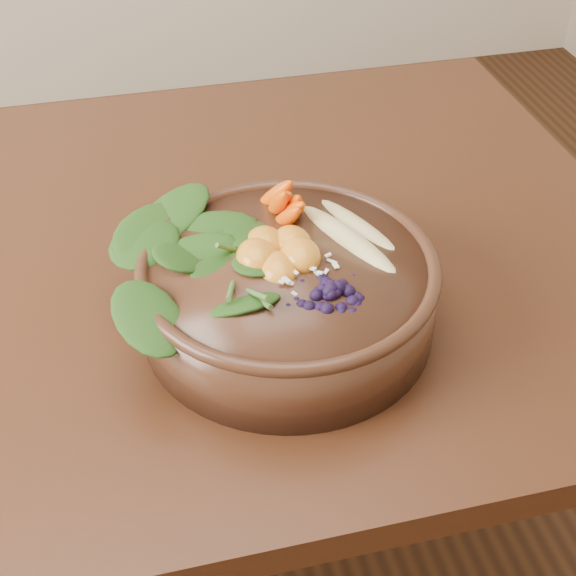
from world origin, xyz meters
name	(u,v)px	position (x,y,z in m)	size (l,w,h in m)	color
dining_table	(37,326)	(0.00, 0.00, 0.66)	(1.60, 0.90, 0.75)	#331C0C
stoneware_bowl	(288,295)	(0.30, -0.17, 0.79)	(0.33, 0.33, 0.09)	#452616
kale_heap	(213,232)	(0.22, -0.13, 0.86)	(0.21, 0.19, 0.05)	#274F16
carrot_cluster	(283,175)	(0.32, -0.07, 0.88)	(0.07, 0.07, 0.09)	#FC5903
banana_halves	(353,219)	(0.38, -0.13, 0.85)	(0.12, 0.19, 0.03)	#E0CC84
mandarin_cluster	(278,241)	(0.29, -0.15, 0.86)	(0.09, 0.10, 0.04)	orange
blueberry_pile	(331,278)	(0.33, -0.23, 0.86)	(0.15, 0.11, 0.05)	black
coconut_flakes	(303,270)	(0.31, -0.19, 0.84)	(0.10, 0.08, 0.01)	white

